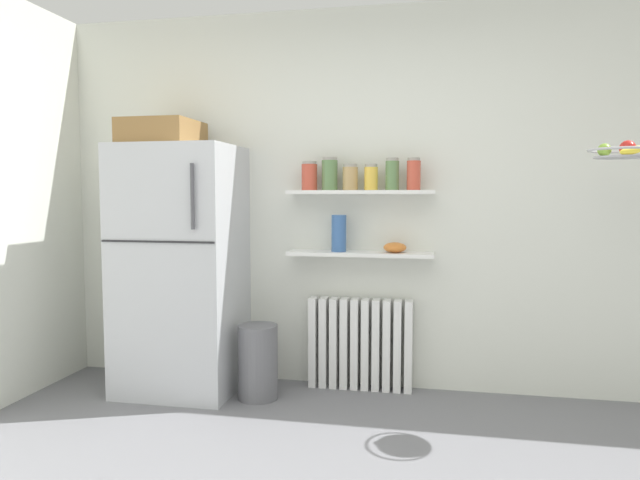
{
  "coord_description": "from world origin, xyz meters",
  "views": [
    {
      "loc": [
        0.44,
        -1.95,
        1.33
      ],
      "look_at": [
        -0.27,
        1.6,
        1.05
      ],
      "focal_mm": 32.36,
      "sensor_mm": 36.0,
      "label": 1
    }
  ],
  "objects_px": {
    "storage_jar_1": "(330,174)",
    "vase": "(339,233)",
    "storage_jar_3": "(371,177)",
    "shelf_bowl": "(395,247)",
    "refrigerator": "(180,264)",
    "storage_jar_2": "(350,177)",
    "storage_jar_4": "(392,174)",
    "trash_bin": "(258,362)",
    "hanging_fruit_basket": "(622,151)",
    "storage_jar_5": "(414,174)",
    "storage_jar_0": "(309,176)",
    "radiator": "(360,344)"
  },
  "relations": [
    {
      "from": "storage_jar_1",
      "to": "vase",
      "type": "distance_m",
      "value": 0.4
    },
    {
      "from": "storage_jar_3",
      "to": "shelf_bowl",
      "type": "bearing_deg",
      "value": 0.0
    },
    {
      "from": "refrigerator",
      "to": "storage_jar_2",
      "type": "distance_m",
      "value": 1.29
    },
    {
      "from": "storage_jar_4",
      "to": "trash_bin",
      "type": "distance_m",
      "value": 1.52
    },
    {
      "from": "storage_jar_2",
      "to": "hanging_fruit_basket",
      "type": "distance_m",
      "value": 1.61
    },
    {
      "from": "storage_jar_5",
      "to": "shelf_bowl",
      "type": "height_order",
      "value": "storage_jar_5"
    },
    {
      "from": "storage_jar_1",
      "to": "storage_jar_5",
      "type": "relative_size",
      "value": 1.04
    },
    {
      "from": "storage_jar_5",
      "to": "hanging_fruit_basket",
      "type": "height_order",
      "value": "hanging_fruit_basket"
    },
    {
      "from": "storage_jar_0",
      "to": "storage_jar_4",
      "type": "height_order",
      "value": "storage_jar_4"
    },
    {
      "from": "radiator",
      "to": "storage_jar_2",
      "type": "distance_m",
      "value": 1.14
    },
    {
      "from": "vase",
      "to": "shelf_bowl",
      "type": "distance_m",
      "value": 0.39
    },
    {
      "from": "storage_jar_0",
      "to": "storage_jar_5",
      "type": "distance_m",
      "value": 0.7
    },
    {
      "from": "storage_jar_4",
      "to": "hanging_fruit_basket",
      "type": "bearing_deg",
      "value": -17.08
    },
    {
      "from": "storage_jar_1",
      "to": "trash_bin",
      "type": "bearing_deg",
      "value": -144.98
    },
    {
      "from": "storage_jar_0",
      "to": "refrigerator",
      "type": "bearing_deg",
      "value": -165.53
    },
    {
      "from": "storage_jar_5",
      "to": "storage_jar_0",
      "type": "bearing_deg",
      "value": 180.0
    },
    {
      "from": "storage_jar_0",
      "to": "trash_bin",
      "type": "distance_m",
      "value": 1.28
    },
    {
      "from": "storage_jar_3",
      "to": "vase",
      "type": "height_order",
      "value": "storage_jar_3"
    },
    {
      "from": "storage_jar_4",
      "to": "hanging_fruit_basket",
      "type": "relative_size",
      "value": 0.6
    },
    {
      "from": "storage_jar_3",
      "to": "shelf_bowl",
      "type": "xyz_separation_m",
      "value": [
        0.16,
        0.0,
        -0.47
      ]
    },
    {
      "from": "refrigerator",
      "to": "storage_jar_5",
      "type": "bearing_deg",
      "value": 8.06
    },
    {
      "from": "storage_jar_0",
      "to": "storage_jar_2",
      "type": "distance_m",
      "value": 0.28
    },
    {
      "from": "storage_jar_1",
      "to": "vase",
      "type": "height_order",
      "value": "storage_jar_1"
    },
    {
      "from": "refrigerator",
      "to": "storage_jar_3",
      "type": "height_order",
      "value": "refrigerator"
    },
    {
      "from": "storage_jar_5",
      "to": "hanging_fruit_basket",
      "type": "relative_size",
      "value": 0.6
    },
    {
      "from": "shelf_bowl",
      "to": "storage_jar_1",
      "type": "bearing_deg",
      "value": 180.0
    },
    {
      "from": "storage_jar_0",
      "to": "vase",
      "type": "bearing_deg",
      "value": -0.0
    },
    {
      "from": "radiator",
      "to": "storage_jar_3",
      "type": "distance_m",
      "value": 1.14
    },
    {
      "from": "radiator",
      "to": "vase",
      "type": "height_order",
      "value": "vase"
    },
    {
      "from": "storage_jar_0",
      "to": "storage_jar_5",
      "type": "bearing_deg",
      "value": -0.0
    },
    {
      "from": "storage_jar_4",
      "to": "trash_bin",
      "type": "height_order",
      "value": "storage_jar_4"
    },
    {
      "from": "shelf_bowl",
      "to": "radiator",
      "type": "bearing_deg",
      "value": 172.65
    },
    {
      "from": "storage_jar_4",
      "to": "storage_jar_5",
      "type": "bearing_deg",
      "value": 0.0
    },
    {
      "from": "shelf_bowl",
      "to": "hanging_fruit_basket",
      "type": "xyz_separation_m",
      "value": [
        1.26,
        -0.39,
        0.59
      ]
    },
    {
      "from": "storage_jar_4",
      "to": "shelf_bowl",
      "type": "bearing_deg",
      "value": 0.0
    },
    {
      "from": "radiator",
      "to": "trash_bin",
      "type": "distance_m",
      "value": 0.71
    },
    {
      "from": "storage_jar_1",
      "to": "storage_jar_0",
      "type": "bearing_deg",
      "value": 180.0
    },
    {
      "from": "radiator",
      "to": "storage_jar_5",
      "type": "height_order",
      "value": "storage_jar_5"
    },
    {
      "from": "storage_jar_2",
      "to": "storage_jar_1",
      "type": "bearing_deg",
      "value": 180.0
    },
    {
      "from": "storage_jar_2",
      "to": "storage_jar_3",
      "type": "distance_m",
      "value": 0.14
    },
    {
      "from": "storage_jar_1",
      "to": "storage_jar_3",
      "type": "height_order",
      "value": "storage_jar_1"
    },
    {
      "from": "storage_jar_3",
      "to": "storage_jar_5",
      "type": "bearing_deg",
      "value": 0.0
    },
    {
      "from": "radiator",
      "to": "storage_jar_1",
      "type": "relative_size",
      "value": 3.21
    },
    {
      "from": "storage_jar_3",
      "to": "hanging_fruit_basket",
      "type": "relative_size",
      "value": 0.49
    },
    {
      "from": "shelf_bowl",
      "to": "trash_bin",
      "type": "distance_m",
      "value": 1.18
    },
    {
      "from": "storage_jar_4",
      "to": "shelf_bowl",
      "type": "distance_m",
      "value": 0.48
    },
    {
      "from": "storage_jar_0",
      "to": "storage_jar_2",
      "type": "relative_size",
      "value": 1.13
    },
    {
      "from": "radiator",
      "to": "hanging_fruit_basket",
      "type": "bearing_deg",
      "value": -15.86
    },
    {
      "from": "storage_jar_1",
      "to": "vase",
      "type": "relative_size",
      "value": 0.89
    },
    {
      "from": "storage_jar_4",
      "to": "vase",
      "type": "xyz_separation_m",
      "value": [
        -0.36,
        0.0,
        -0.39
      ]
    }
  ]
}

